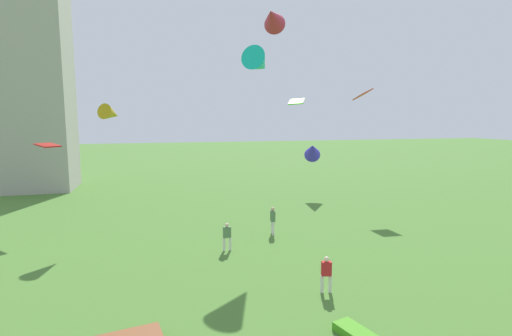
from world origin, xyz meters
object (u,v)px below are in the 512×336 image
Objects in this scene: kite_flying_2 at (259,63)px; kite_flying_3 at (363,94)px; kite_flying_8 at (312,150)px; kite_bundle_0 at (355,333)px; person_1 at (326,272)px; kite_flying_0 at (48,145)px; kite_flying_5 at (273,18)px; kite_flying_6 at (296,101)px; kite_flying_7 at (111,114)px; person_2 at (273,219)px; person_0 at (227,235)px.

kite_flying_2 reaches higher than kite_flying_3.
kite_flying_8 is 23.91m from kite_bundle_0.
kite_flying_8 is at bearing 70.34° from kite_bundle_0.
person_1 is 0.80× the size of kite_flying_0.
kite_flying_0 is 25.05m from kite_flying_3.
kite_flying_8 is (21.33, 4.47, -1.15)m from kite_flying_0.
kite_flying_8 is at bearing 84.10° from kite_flying_5.
kite_bundle_0 is at bearing -147.53° from kite_flying_6.
kite_flying_3 is 6.76m from kite_flying_8.
kite_flying_5 is 15.18m from kite_bundle_0.
kite_flying_3 is 20.67m from kite_flying_7.
person_2 is 10.06m from kite_flying_6.
kite_flying_0 is at bearing 127.19° from kite_bundle_0.
kite_flying_8 is at bearing -131.53° from kite_flying_7.
person_2 is at bearing -151.93° from person_0.
person_2 is 16.03m from kite_flying_0.
kite_flying_2 is (13.78, -4.03, 5.36)m from kite_flying_0.
kite_flying_3 is 24.15m from kite_bundle_0.
person_1 is at bearing -143.90° from kite_flying_3.
kite_flying_3 is (13.91, 9.68, 8.60)m from person_0.
kite_flying_5 is 1.06× the size of kite_flying_7.
kite_flying_2 is 2.73× the size of kite_flying_6.
kite_flying_2 is (2.99, 4.13, 10.06)m from person_0.
kite_flying_0 is at bearing 146.81° from person_1.
kite_flying_2 is 12.33m from kite_flying_3.
person_0 is 0.81× the size of kite_flying_0.
person_2 is (3.39, 2.26, 0.11)m from person_0.
kite_flying_6 reaches higher than person_1.
person_2 is 0.90× the size of kite_flying_0.
kite_flying_2 reaches higher than kite_flying_7.
kite_bundle_0 is (-11.29, -19.19, -9.35)m from kite_flying_3.
kite_flying_3 is 0.58× the size of kite_flying_8.
person_2 is at bearing 17.78° from kite_flying_6.
person_0 is at bearing -172.27° from kite_flying_5.
person_1 is 12.87m from kite_flying_5.
kite_flying_7 reaches higher than person_2.
kite_flying_8 is at bearing -135.48° from person_0.
person_1 is 0.92× the size of kite_flying_3.
kite_flying_6 is 0.55× the size of kite_flying_7.
kite_flying_6 is at bearing -148.66° from kite_flying_3.
kite_flying_3 reaches higher than kite_bundle_0.
kite_flying_6 is (2.20, -4.79, 7.19)m from person_0.
kite_flying_0 is 22.85m from kite_bundle_0.
kite_flying_0 is (-14.18, 5.90, 4.58)m from person_2.
kite_bundle_0 is (-0.49, -3.33, -0.75)m from person_1.
kite_flying_5 is at bearing -157.55° from kite_flying_3.
person_2 is 11.83m from kite_bundle_0.
kite_flying_0 is at bearing -104.95° from person_2.
person_2 is 0.60× the size of kite_flying_8.
person_1 is at bearing 126.99° from kite_flying_2.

